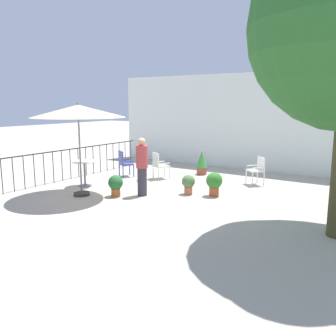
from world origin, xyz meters
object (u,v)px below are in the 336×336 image
at_px(potted_plant_2, 142,170).
at_px(potted_plant_3, 214,182).
at_px(patio_umbrella_0, 78,112).
at_px(standing_person, 142,166).
at_px(cafe_table_0, 85,169).
at_px(patio_chair_0, 159,164).
at_px(patio_chair_2, 257,168).
at_px(potted_plant_4, 116,184).
at_px(potted_plant_1, 202,163).
at_px(potted_plant_0, 188,183).
at_px(patio_chair_1, 124,162).

xyz_separation_m(potted_plant_2, potted_plant_3, (2.86, -0.50, 0.02)).
bearing_deg(patio_umbrella_0, standing_person, 33.55).
bearing_deg(cafe_table_0, patio_chair_0, 59.28).
bearing_deg(patio_chair_0, standing_person, -67.01).
bearing_deg(patio_umbrella_0, potted_plant_2, 85.11).
relative_size(patio_umbrella_0, patio_chair_0, 2.85).
height_order(patio_chair_0, standing_person, standing_person).
bearing_deg(potted_plant_2, patio_umbrella_0, -94.89).
relative_size(patio_chair_2, potted_plant_4, 1.47).
height_order(patio_umbrella_0, potted_plant_4, patio_umbrella_0).
bearing_deg(potted_plant_4, potted_plant_3, 34.21).
bearing_deg(cafe_table_0, potted_plant_1, 59.40).
distance_m(potted_plant_0, potted_plant_3, 0.73).
height_order(potted_plant_1, potted_plant_4, potted_plant_1).
bearing_deg(potted_plant_4, standing_person, 40.98).
height_order(cafe_table_0, potted_plant_4, cafe_table_0).
xyz_separation_m(patio_chair_2, potted_plant_0, (-1.19, -2.20, -0.20)).
bearing_deg(standing_person, patio_chair_1, 140.94).
height_order(patio_chair_2, potted_plant_1, patio_chair_2).
height_order(patio_chair_0, potted_plant_2, patio_chair_0).
height_order(patio_chair_0, potted_plant_1, patio_chair_0).
bearing_deg(potted_plant_0, patio_chair_2, 61.62).
height_order(patio_chair_2, potted_plant_2, patio_chair_2).
distance_m(patio_chair_2, potted_plant_1, 2.26).
relative_size(cafe_table_0, standing_person, 0.49).
bearing_deg(cafe_table_0, patio_umbrella_0, -48.39).
bearing_deg(patio_chair_0, patio_umbrella_0, -99.88).
distance_m(patio_chair_1, potted_plant_1, 2.74).
height_order(potted_plant_0, standing_person, standing_person).
bearing_deg(potted_plant_1, standing_person, -89.45).
bearing_deg(patio_chair_1, potted_plant_3, -9.98).
bearing_deg(standing_person, potted_plant_2, 127.56).
distance_m(patio_chair_2, potted_plant_0, 2.51).
height_order(patio_chair_1, potted_plant_2, patio_chair_1).
distance_m(patio_chair_0, patio_chair_2, 3.20).
height_order(patio_chair_1, potted_plant_3, patio_chair_1).
xyz_separation_m(patio_chair_0, potted_plant_3, (2.55, -1.03, -0.12)).
relative_size(cafe_table_0, patio_chair_0, 0.88).
height_order(potted_plant_0, potted_plant_2, potted_plant_2).
bearing_deg(potted_plant_4, patio_chair_2, 52.14).
bearing_deg(potted_plant_2, patio_chair_2, 23.83).
bearing_deg(patio_chair_0, potted_plant_2, -120.66).
height_order(potted_plant_2, standing_person, standing_person).
bearing_deg(potted_plant_4, patio_chair_1, 125.50).
distance_m(patio_chair_2, potted_plant_4, 4.43).
distance_m(patio_umbrella_0, potted_plant_2, 3.13).
height_order(potted_plant_0, potted_plant_3, potted_plant_3).
bearing_deg(patio_chair_1, patio_umbrella_0, -75.06).
bearing_deg(potted_plant_3, potted_plant_2, 170.02).
height_order(patio_chair_1, potted_plant_0, patio_chair_1).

